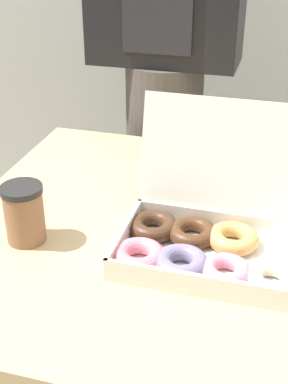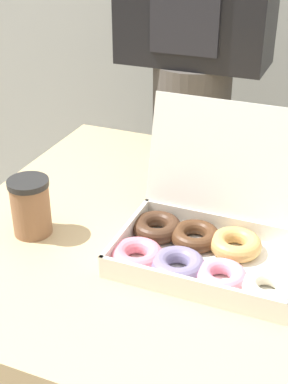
{
  "view_description": "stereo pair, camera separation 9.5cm",
  "coord_description": "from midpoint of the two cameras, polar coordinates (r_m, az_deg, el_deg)",
  "views": [
    {
      "loc": [
        0.22,
        -0.92,
        1.37
      ],
      "look_at": [
        -0.01,
        -0.11,
        0.91
      ],
      "focal_mm": 50.0,
      "sensor_mm": 36.0,
      "label": 1
    },
    {
      "loc": [
        0.31,
        -0.89,
        1.37
      ],
      "look_at": [
        -0.01,
        -0.11,
        0.91
      ],
      "focal_mm": 50.0,
      "sensor_mm": 36.0,
      "label": 2
    }
  ],
  "objects": [
    {
      "name": "person_customer",
      "position": [
        1.62,
        7.08,
        14.43
      ],
      "size": [
        0.43,
        0.24,
        1.78
      ],
      "color": "#4C4742",
      "rests_on": "ground_plane"
    },
    {
      "name": "coffee_cup",
      "position": [
        1.08,
        -9.54,
        -1.6
      ],
      "size": [
        0.08,
        0.08,
        0.12
      ],
      "color": "#8C6042",
      "rests_on": "table"
    },
    {
      "name": "table",
      "position": [
        1.36,
        4.2,
        -17.59
      ],
      "size": [
        0.86,
        0.89,
        0.77
      ],
      "color": "tan",
      "rests_on": "ground_plane"
    },
    {
      "name": "donut_box",
      "position": [
        1.01,
        8.97,
        -5.28
      ],
      "size": [
        0.36,
        0.29,
        0.26
      ],
      "color": "white",
      "rests_on": "table"
    }
  ]
}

